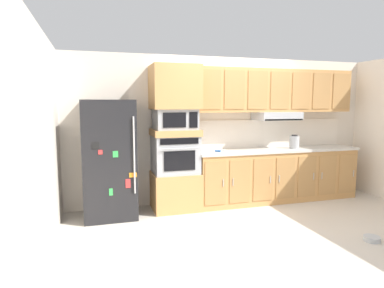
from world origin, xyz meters
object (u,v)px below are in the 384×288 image
at_px(microwave, 175,119).
at_px(electric_kettle, 294,142).
at_px(refrigerator, 109,159).
at_px(dog_food_bowl, 372,239).
at_px(screwdriver, 218,151).
at_px(built_in_oven, 175,154).

relative_size(microwave, electric_kettle, 2.68).
distance_m(refrigerator, dog_food_bowl, 3.71).
distance_m(microwave, electric_kettle, 2.20).
xyz_separation_m(refrigerator, screwdriver, (1.74, 0.00, 0.05)).
bearing_deg(refrigerator, dog_food_bowl, -31.59).
relative_size(electric_kettle, dog_food_bowl, 1.20).
relative_size(refrigerator, dog_food_bowl, 8.80).
xyz_separation_m(refrigerator, electric_kettle, (3.19, 0.02, 0.15)).
distance_m(refrigerator, electric_kettle, 3.19).
bearing_deg(electric_kettle, screwdriver, -179.37).
bearing_deg(dog_food_bowl, built_in_oven, 136.21).
bearing_deg(built_in_oven, electric_kettle, -1.26).
relative_size(built_in_oven, screwdriver, 4.15).
height_order(refrigerator, screwdriver, refrigerator).
bearing_deg(dog_food_bowl, microwave, 136.21).
bearing_deg(screwdriver, microwave, 174.93).
height_order(refrigerator, built_in_oven, refrigerator).
distance_m(refrigerator, microwave, 1.19).
bearing_deg(microwave, electric_kettle, -1.26).
height_order(built_in_oven, electric_kettle, built_in_oven).
relative_size(built_in_oven, microwave, 1.09).
xyz_separation_m(built_in_oven, microwave, (0.00, -0.00, 0.56)).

